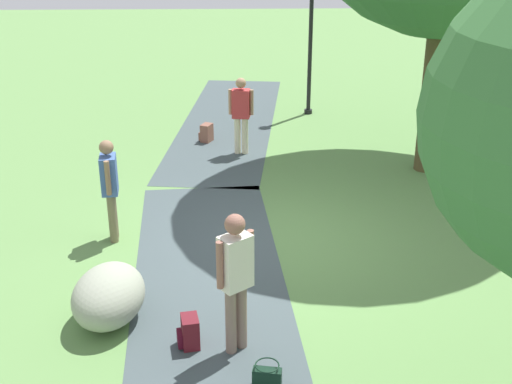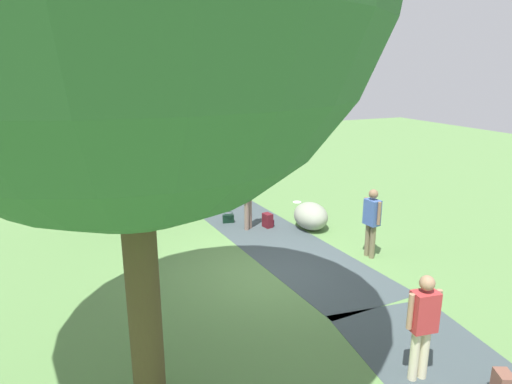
{
  "view_description": "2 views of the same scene",
  "coord_description": "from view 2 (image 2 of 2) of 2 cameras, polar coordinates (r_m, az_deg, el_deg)",
  "views": [
    {
      "loc": [
        9.54,
        -0.64,
        5.0
      ],
      "look_at": [
        0.69,
        -0.38,
        1.11
      ],
      "focal_mm": 47.36,
      "sensor_mm": 36.0,
      "label": 1
    },
    {
      "loc": [
        -8.11,
        3.8,
        4.37
      ],
      "look_at": [
        1.41,
        -0.29,
        1.48
      ],
      "focal_mm": 31.67,
      "sensor_mm": 36.0,
      "label": 2
    }
  ],
  "objects": [
    {
      "name": "woman_with_handbag",
      "position": [
        12.31,
        -1.01,
        -0.08
      ],
      "size": [
        0.41,
        0.43,
        1.79
      ],
      "color": "#7F675A",
      "rests_on": "ground"
    },
    {
      "name": "backpack_by_boulder",
      "position": [
        12.71,
        1.51,
        -3.62
      ],
      "size": [
        0.31,
        0.3,
        0.4
      ],
      "color": "#58151D",
      "rests_on": "ground"
    },
    {
      "name": "man_near_boulder",
      "position": [
        6.97,
        20.34,
        -15.01
      ],
      "size": [
        0.29,
        0.52,
        1.63
      ],
      "color": "beige",
      "rests_on": "ground"
    },
    {
      "name": "footpath_segment_mid",
      "position": [
        11.97,
        2.15,
        -5.83
      ],
      "size": [
        8.14,
        2.71,
        0.01
      ],
      "color": "#3C494B",
      "rests_on": "ground"
    },
    {
      "name": "young_tree_near_path",
      "position": [
        12.78,
        -16.4,
        10.36
      ],
      "size": [
        2.84,
        2.84,
        4.79
      ],
      "color": "#4F352A",
      "rests_on": "ground"
    },
    {
      "name": "lawn_boulder",
      "position": [
        12.64,
        6.92,
        -3.02
      ],
      "size": [
        1.32,
        1.05,
        0.73
      ],
      "color": "gray",
      "rests_on": "ground"
    },
    {
      "name": "passerby_on_path",
      "position": [
        10.86,
        14.41,
        -3.24
      ],
      "size": [
        0.52,
        0.28,
        1.66
      ],
      "color": "#706548",
      "rests_on": "ground"
    },
    {
      "name": "ground_plane",
      "position": [
        9.97,
        1.68,
        -10.44
      ],
      "size": [
        48.0,
        48.0,
        0.0
      ],
      "primitive_type": "plane",
      "color": "#5A8447"
    },
    {
      "name": "frisbee_on_grass",
      "position": [
        15.09,
        5.21,
        -1.28
      ],
      "size": [
        0.28,
        0.28,
        0.02
      ],
      "color": "silver",
      "rests_on": "ground"
    },
    {
      "name": "handbag_on_grass",
      "position": [
        13.09,
        -3.53,
        -3.31
      ],
      "size": [
        0.32,
        0.34,
        0.31
      ],
      "color": "black",
      "rests_on": "ground"
    },
    {
      "name": "footpath_segment_far",
      "position": [
        18.82,
        -11.49,
        1.85
      ],
      "size": [
        8.27,
        3.82,
        0.01
      ],
      "color": "#3C494B",
      "rests_on": "ground"
    }
  ]
}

